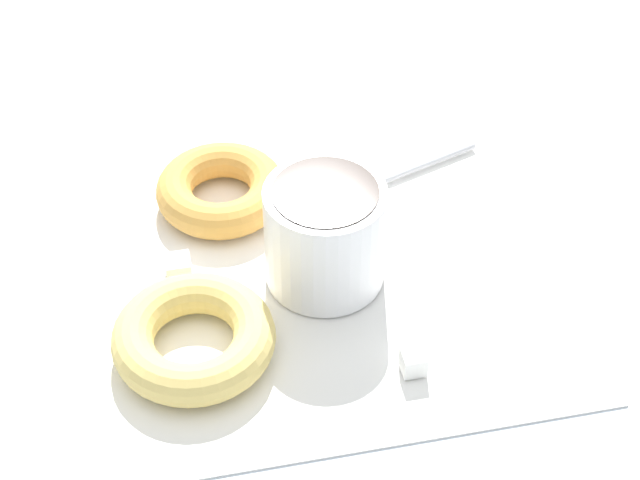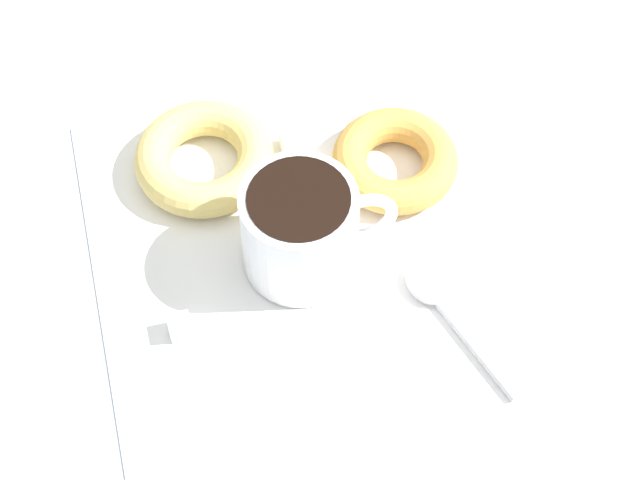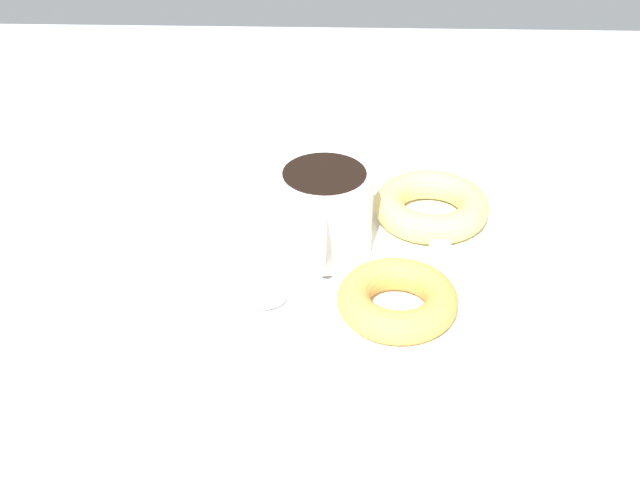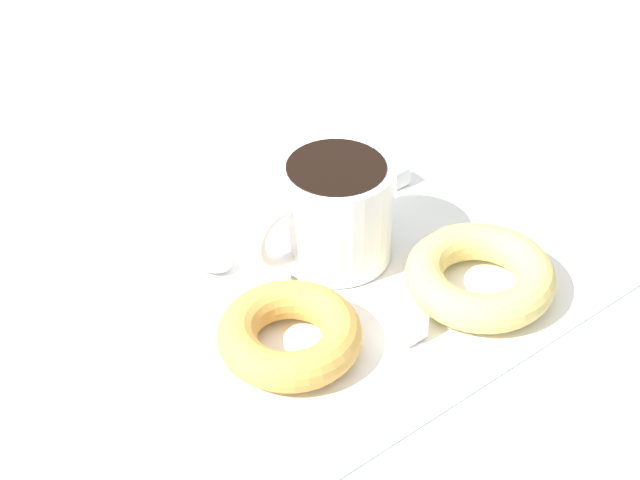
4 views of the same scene
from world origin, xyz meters
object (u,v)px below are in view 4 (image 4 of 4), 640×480
object	(u,v)px
donut_near_cup	(480,276)
donut_far	(290,334)
coffee_cup	(334,210)
sugar_cube_extra	(410,326)
spoon	(193,253)
sugar_cube	(397,175)

from	to	relation	value
donut_near_cup	donut_far	distance (cm)	14.94
donut_near_cup	donut_far	xyz separation A→B (cm)	(-14.45, 3.79, -0.04)
coffee_cup	sugar_cube_extra	size ratio (longest dim) A/B	6.38
donut_near_cup	spoon	xyz separation A→B (cm)	(-14.16, 16.26, -1.02)
sugar_cube	sugar_cube_extra	xyz separation A→B (cm)	(-11.56, -14.22, 0.12)
spoon	sugar_cube	distance (cm)	18.74
donut_far	sugar_cube_extra	xyz separation A→B (cm)	(7.32, -4.09, -0.48)
coffee_cup	donut_far	distance (cm)	11.20
spoon	coffee_cup	bearing A→B (deg)	-36.00
coffee_cup	sugar_cube_extra	distance (cm)	10.91
coffee_cup	sugar_cube	bearing A→B (deg)	21.44
coffee_cup	spoon	world-z (taller)	coffee_cup
donut_far	spoon	xyz separation A→B (cm)	(0.30, 12.47, -0.98)
donut_near_cup	sugar_cube	distance (cm)	14.61
spoon	sugar_cube	bearing A→B (deg)	-7.19
spoon	sugar_cube_extra	xyz separation A→B (cm)	(7.02, -16.57, 0.51)
donut_far	coffee_cup	bearing A→B (deg)	34.87
coffee_cup	spoon	bearing A→B (deg)	144.00
sugar_cube	coffee_cup	bearing A→B (deg)	-158.56
coffee_cup	sugar_cube	size ratio (longest dim) A/B	7.32
coffee_cup	spoon	distance (cm)	11.28
spoon	sugar_cube_extra	bearing A→B (deg)	-67.02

